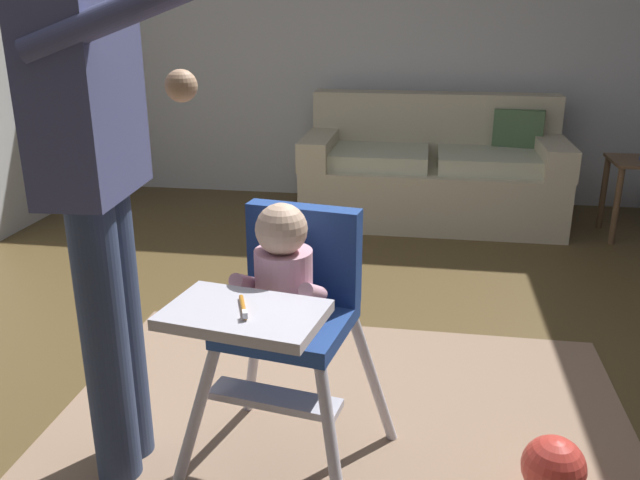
# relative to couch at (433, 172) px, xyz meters

# --- Properties ---
(ground) EXTENTS (6.05, 7.43, 0.10)m
(ground) POSITION_rel_couch_xyz_m (-0.55, -2.42, -0.38)
(ground) COLOR brown
(wall_far) EXTENTS (5.25, 0.06, 2.69)m
(wall_far) POSITION_rel_couch_xyz_m (-0.55, 0.52, 1.01)
(wall_far) COLOR silver
(wall_far) RESTS_ON ground
(couch) EXTENTS (1.79, 0.86, 0.86)m
(couch) POSITION_rel_couch_xyz_m (0.00, 0.00, 0.00)
(couch) COLOR beige
(couch) RESTS_ON ground
(high_chair) EXTENTS (0.70, 0.80, 0.93)m
(high_chair) POSITION_rel_couch_xyz_m (-0.45, -2.91, 0.30)
(high_chair) COLOR silver
(high_chair) RESTS_ON ground
(adult_standing) EXTENTS (0.53, 0.50, 1.74)m
(adult_standing) POSITION_rel_couch_xyz_m (-0.99, -2.95, 0.66)
(adult_standing) COLOR #32405F
(adult_standing) RESTS_ON ground
(toy_ball) EXTENTS (0.20, 0.20, 0.20)m
(toy_ball) POSITION_rel_couch_xyz_m (0.38, -2.89, -0.23)
(toy_ball) COLOR #D13D33
(toy_ball) RESTS_ON ground
(side_table) EXTENTS (0.40, 0.40, 0.52)m
(side_table) POSITION_rel_couch_xyz_m (1.32, -0.24, 0.05)
(side_table) COLOR brown
(side_table) RESTS_ON ground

